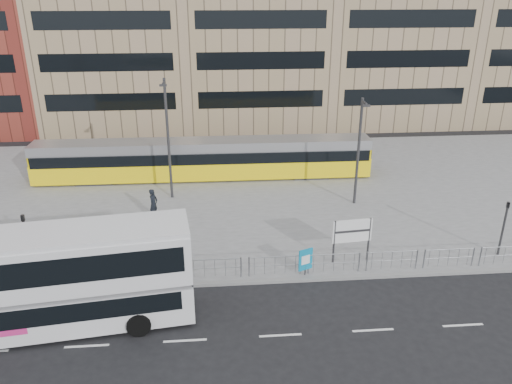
{
  "coord_description": "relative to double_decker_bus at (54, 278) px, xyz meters",
  "views": [
    {
      "loc": [
        -0.48,
        -20.95,
        13.68
      ],
      "look_at": [
        1.82,
        6.0,
        2.42
      ],
      "focal_mm": 35.0,
      "sensor_mm": 36.0,
      "label": 1
    }
  ],
  "objects": [
    {
      "name": "pedestrian",
      "position": [
        2.92,
        10.35,
        -1.33
      ],
      "size": [
        0.7,
        0.83,
        1.93
      ],
      "primitive_type": "imported",
      "rotation": [
        0.0,
        0.0,
        1.16
      ],
      "color": "black",
      "rests_on": "plaza"
    },
    {
      "name": "lamp_post_west",
      "position": [
        3.79,
        13.54,
        2.15
      ],
      "size": [
        0.45,
        1.04,
        8.13
      ],
      "color": "#2D2D30",
      "rests_on": "plaza"
    },
    {
      "name": "pedestrian_barrier",
      "position": [
        9.34,
        3.07,
        -1.46
      ],
      "size": [
        32.07,
        0.07,
        1.1
      ],
      "color": "gray",
      "rests_on": "plaza"
    },
    {
      "name": "lamp_post_east",
      "position": [
        16.03,
        11.49,
        1.62
      ],
      "size": [
        0.45,
        1.04,
        7.09
      ],
      "color": "#2D2D30",
      "rests_on": "plaza"
    },
    {
      "name": "tram",
      "position": [
        5.97,
        17.21,
        -0.82
      ],
      "size": [
        24.94,
        2.61,
        2.94
      ],
      "rotation": [
        0.0,
        0.0,
        -0.01
      ],
      "color": "yellow",
      "rests_on": "plaza"
    },
    {
      "name": "traffic_light_west",
      "position": [
        -2.7,
        4.64,
        -0.32
      ],
      "size": [
        0.18,
        0.21,
        3.1
      ],
      "rotation": [
        0.0,
        0.0,
        -0.08
      ],
      "color": "#2D2D30",
      "rests_on": "plaza"
    },
    {
      "name": "double_decker_bus",
      "position": [
        0.0,
        0.0,
        0.0
      ],
      "size": [
        11.53,
        3.99,
        4.52
      ],
      "rotation": [
        0.0,
        0.0,
        0.12
      ],
      "color": "silver",
      "rests_on": "ground"
    },
    {
      "name": "traffic_light_east",
      "position": [
        21.96,
        4.11,
        -0.32
      ],
      "size": [
        0.22,
        0.24,
        3.1
      ],
      "rotation": [
        0.0,
        0.0,
        -0.34
      ],
      "color": "#2D2D30",
      "rests_on": "plaza"
    },
    {
      "name": "ground",
      "position": [
        7.34,
        2.57,
        -2.44
      ],
      "size": [
        120.0,
        120.0,
        0.0
      ],
      "primitive_type": "plane",
      "color": "black",
      "rests_on": "ground"
    },
    {
      "name": "kerb",
      "position": [
        7.34,
        2.62,
        -2.37
      ],
      "size": [
        64.0,
        0.25,
        0.17
      ],
      "primitive_type": "cube",
      "color": "gray",
      "rests_on": "ground"
    },
    {
      "name": "station_sign",
      "position": [
        13.77,
        4.08,
        -0.61
      ],
      "size": [
        2.11,
        0.28,
        2.43
      ],
      "rotation": [
        0.0,
        0.0,
        0.09
      ],
      "color": "#2D2D30",
      "rests_on": "plaza"
    },
    {
      "name": "plaza",
      "position": [
        7.34,
        14.57,
        -2.37
      ],
      "size": [
        64.0,
        24.0,
        0.15
      ],
      "primitive_type": "cube",
      "color": "slate",
      "rests_on": "ground"
    },
    {
      "name": "ad_panel",
      "position": [
        11.16,
        2.97,
        -1.44
      ],
      "size": [
        0.74,
        0.35,
        1.46
      ],
      "rotation": [
        0.0,
        0.0,
        0.39
      ],
      "color": "#2D2D30",
      "rests_on": "plaza"
    },
    {
      "name": "road_markings",
      "position": [
        8.34,
        -1.43,
        -2.44
      ],
      "size": [
        62.0,
        0.12,
        0.01
      ],
      "primitive_type": "cube",
      "color": "white",
      "rests_on": "ground"
    }
  ]
}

